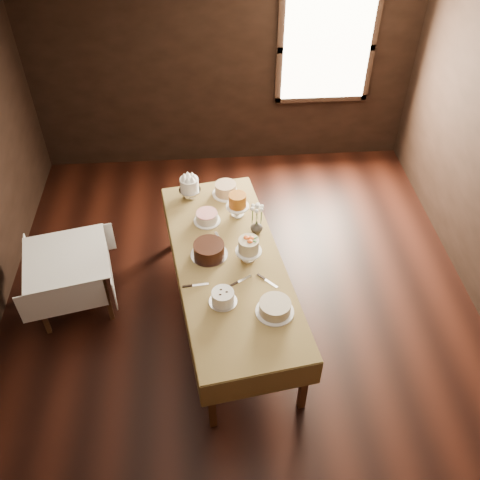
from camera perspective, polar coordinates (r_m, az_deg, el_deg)
name	(u,v)px	position (r m, az deg, el deg)	size (l,w,h in m)	color
floor	(241,320)	(5.54, 0.16, -8.63)	(5.00, 6.00, 0.01)	black
ceiling	(242,61)	(3.78, 0.24, 18.84)	(5.00, 6.00, 0.01)	beige
wall_back	(224,66)	(7.08, -1.79, 18.36)	(5.00, 0.02, 2.80)	black
window	(327,49)	(7.12, 9.37, 19.73)	(1.10, 0.05, 1.30)	#FFEABF
display_table	(229,265)	(5.05, -1.19, -2.75)	(1.36, 2.66, 0.79)	#3E2312
side_table	(67,262)	(5.53, -18.26, -2.33)	(0.97, 0.97, 0.68)	#3E2312
cake_meringue	(190,189)	(5.70, -5.48, 5.57)	(0.24, 0.24, 0.25)	silver
cake_speckled	(226,189)	(5.74, -1.57, 5.49)	(0.31, 0.31, 0.14)	white
cake_lattice	(207,218)	(5.41, -3.61, 2.44)	(0.31, 0.31, 0.10)	white
cake_caramel	(238,206)	(5.43, -0.27, 3.69)	(0.24, 0.24, 0.28)	white
cake_chocolate	(209,250)	(5.03, -3.38, -1.10)	(0.36, 0.36, 0.14)	silver
cake_flowers	(249,250)	(4.95, 0.93, -1.14)	(0.25, 0.25, 0.26)	white
cake_swirl	(223,298)	(4.62, -1.87, -6.25)	(0.26, 0.26, 0.13)	silver
cake_cream	(275,308)	(4.56, 3.81, -7.33)	(0.34, 0.34, 0.12)	white
cake_server_a	(245,279)	(4.84, 0.50, -4.21)	(0.24, 0.03, 0.01)	silver
cake_server_b	(271,283)	(4.81, 3.38, -4.70)	(0.24, 0.03, 0.01)	silver
cake_server_c	(218,236)	(5.26, -2.40, 0.41)	(0.24, 0.03, 0.01)	silver
cake_server_e	(200,285)	(4.81, -4.31, -4.84)	(0.24, 0.03, 0.01)	silver
flower_vase	(257,227)	(5.27, 1.81, 1.43)	(0.12, 0.12, 0.13)	#2D2823
flower_bouquet	(257,213)	(5.15, 1.85, 2.97)	(0.14, 0.14, 0.20)	white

